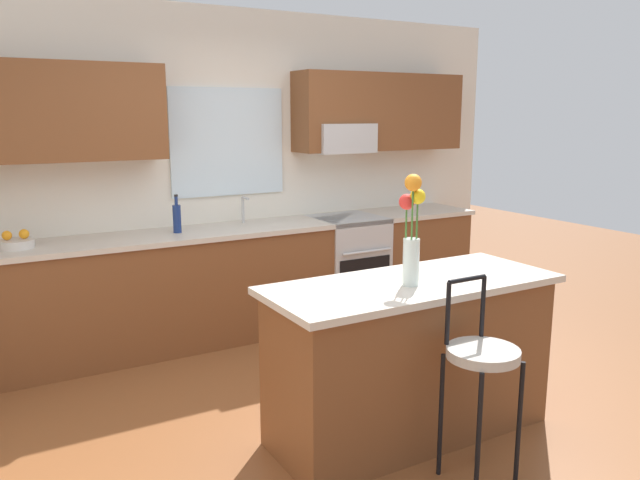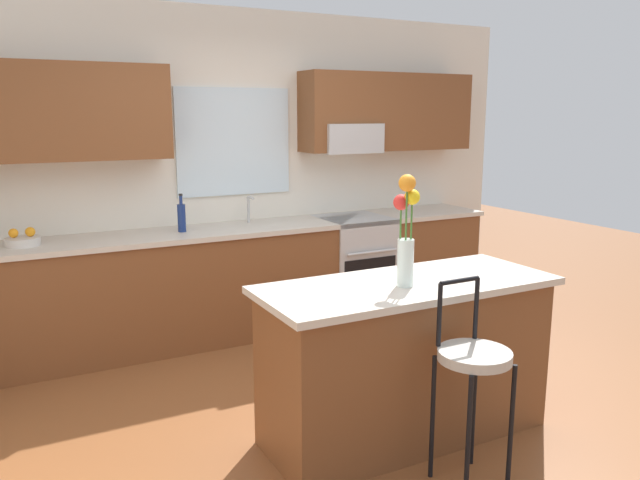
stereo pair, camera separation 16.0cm
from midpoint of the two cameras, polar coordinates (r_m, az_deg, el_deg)
name	(u,v)px [view 1 (the left image)]	position (r m, az deg, el deg)	size (l,w,h in m)	color
ground_plane	(354,412)	(4.08, 1.91, -15.38)	(14.00, 14.00, 0.00)	brown
back_wall_assembly	(230,153)	(5.44, -8.98, 7.81)	(5.60, 0.50, 2.70)	silver
counter_run	(245,279)	(5.34, -7.72, -3.57)	(4.56, 0.64, 0.92)	brown
sink_faucet	(244,207)	(5.38, -7.81, 3.00)	(0.02, 0.13, 0.23)	#B7BABC
oven_range	(347,266)	(5.76, 1.67, -2.42)	(0.60, 0.64, 0.92)	#B7BABC
kitchen_island	(410,358)	(3.69, 6.96, -10.57)	(1.70, 0.69, 0.92)	brown
bar_stool_near	(481,362)	(3.23, 13.06, -10.79)	(0.36, 0.36, 1.04)	black
flower_vase	(412,229)	(3.39, 7.00, 0.98)	(0.13, 0.14, 0.61)	silver
fruit_bowl_oranges	(16,242)	(4.87, -26.73, -0.21)	(0.24, 0.24, 0.13)	silver
bottle_olive_oil	(177,218)	(5.04, -13.76, 1.98)	(0.06, 0.06, 0.30)	navy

